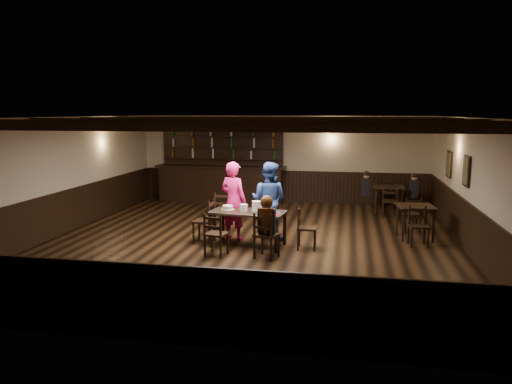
% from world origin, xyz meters
% --- Properties ---
extents(ground, '(10.00, 10.00, 0.00)m').
position_xyz_m(ground, '(0.00, 0.00, 0.00)').
color(ground, black).
rests_on(ground, ground).
extents(room_shell, '(9.02, 10.02, 2.71)m').
position_xyz_m(room_shell, '(0.01, 0.04, 1.75)').
color(room_shell, '#BFB39E').
rests_on(room_shell, ground).
extents(dining_table, '(1.63, 0.97, 0.75)m').
position_xyz_m(dining_table, '(0.01, -0.38, 0.67)').
color(dining_table, black).
rests_on(dining_table, ground).
extents(chair_near_left, '(0.47, 0.45, 0.86)m').
position_xyz_m(chair_near_left, '(-0.49, -1.23, 0.50)').
color(chair_near_left, black).
rests_on(chair_near_left, ground).
extents(chair_near_right, '(0.52, 0.51, 0.90)m').
position_xyz_m(chair_near_right, '(0.51, -1.22, 0.53)').
color(chair_near_right, black).
rests_on(chair_near_right, ground).
extents(chair_end_left, '(0.43, 0.45, 0.94)m').
position_xyz_m(chair_end_left, '(-0.92, -0.23, 0.55)').
color(chair_end_left, black).
rests_on(chair_end_left, ground).
extents(chair_end_right, '(0.40, 0.42, 0.88)m').
position_xyz_m(chair_end_right, '(1.17, -0.36, 0.52)').
color(chair_end_right, black).
rests_on(chair_end_right, ground).
extents(chair_far_pushed, '(0.43, 0.41, 0.90)m').
position_xyz_m(chair_far_pushed, '(-0.90, 0.92, 0.53)').
color(chair_far_pushed, black).
rests_on(chair_far_pushed, ground).
extents(woman_pink, '(0.75, 0.63, 1.74)m').
position_xyz_m(woman_pink, '(-0.42, 0.12, 0.87)').
color(woman_pink, '#E21F8C').
rests_on(woman_pink, ground).
extents(man_blue, '(0.97, 0.83, 1.73)m').
position_xyz_m(man_blue, '(0.33, 0.37, 0.86)').
color(man_blue, navy).
rests_on(man_blue, ground).
extents(seated_person, '(0.33, 0.49, 0.80)m').
position_xyz_m(seated_person, '(0.53, -1.16, 0.82)').
color(seated_person, black).
rests_on(seated_person, ground).
extents(cake, '(0.27, 0.27, 0.09)m').
position_xyz_m(cake, '(-0.46, -0.26, 0.79)').
color(cake, white).
rests_on(cake, dining_table).
extents(plate_stack_a, '(0.16, 0.16, 0.15)m').
position_xyz_m(plate_stack_a, '(-0.08, -0.39, 0.83)').
color(plate_stack_a, white).
rests_on(plate_stack_a, dining_table).
extents(plate_stack_b, '(0.19, 0.19, 0.23)m').
position_xyz_m(plate_stack_b, '(0.19, -0.38, 0.87)').
color(plate_stack_b, white).
rests_on(plate_stack_b, dining_table).
extents(tea_light, '(0.04, 0.04, 0.06)m').
position_xyz_m(tea_light, '(0.12, -0.33, 0.78)').
color(tea_light, '#A5A8AD').
rests_on(tea_light, dining_table).
extents(salt_shaker, '(0.03, 0.03, 0.08)m').
position_xyz_m(salt_shaker, '(0.40, -0.49, 0.79)').
color(salt_shaker, silver).
rests_on(salt_shaker, dining_table).
extents(pepper_shaker, '(0.04, 0.04, 0.09)m').
position_xyz_m(pepper_shaker, '(0.37, -0.48, 0.80)').
color(pepper_shaker, '#A5A8AD').
rests_on(pepper_shaker, dining_table).
extents(drink_glass, '(0.06, 0.06, 0.10)m').
position_xyz_m(drink_glass, '(0.29, -0.26, 0.80)').
color(drink_glass, silver).
rests_on(drink_glass, dining_table).
extents(menu_red, '(0.38, 0.33, 0.00)m').
position_xyz_m(menu_red, '(0.55, -0.53, 0.75)').
color(menu_red, maroon).
rests_on(menu_red, dining_table).
extents(menu_blue, '(0.39, 0.33, 0.00)m').
position_xyz_m(menu_blue, '(0.53, -0.37, 0.75)').
color(menu_blue, '#102052').
rests_on(menu_blue, dining_table).
extents(bar_counter, '(4.08, 0.70, 2.20)m').
position_xyz_m(bar_counter, '(-1.91, 4.72, 0.73)').
color(bar_counter, black).
rests_on(bar_counter, ground).
extents(back_table_a, '(0.87, 0.87, 0.75)m').
position_xyz_m(back_table_a, '(3.55, 0.96, 0.65)').
color(back_table_a, black).
rests_on(back_table_a, ground).
extents(back_table_b, '(0.90, 0.90, 0.75)m').
position_xyz_m(back_table_b, '(3.17, 3.88, 0.65)').
color(back_table_b, black).
rests_on(back_table_b, ground).
extents(bg_patron_left, '(0.24, 0.36, 0.70)m').
position_xyz_m(bg_patron_left, '(2.55, 3.87, 0.82)').
color(bg_patron_left, black).
rests_on(bg_patron_left, ground).
extents(bg_patron_right, '(0.21, 0.33, 0.68)m').
position_xyz_m(bg_patron_right, '(3.85, 3.88, 0.80)').
color(bg_patron_right, black).
rests_on(bg_patron_right, ground).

